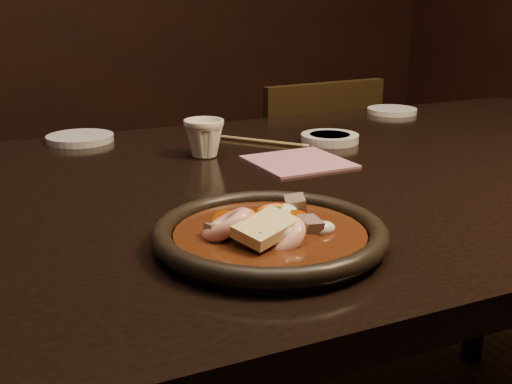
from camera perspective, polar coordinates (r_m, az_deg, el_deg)
name	(u,v)px	position (r m, az deg, el deg)	size (l,w,h in m)	color
table	(337,214)	(1.07, 7.22, -1.96)	(1.60, 0.90, 0.75)	black
chair	(300,205)	(1.86, 3.97, -1.12)	(0.40, 0.40, 0.80)	black
plate	(270,235)	(0.72, 1.25, -3.87)	(0.27, 0.27, 0.03)	black
stirfry	(269,232)	(0.72, 1.13, -3.56)	(0.16, 0.14, 0.06)	#3E1B0B
soy_dish	(330,138)	(1.24, 6.57, 4.78)	(0.11, 0.11, 0.02)	silver
saucer_left	(80,138)	(1.28, -15.37, 4.63)	(0.13, 0.13, 0.01)	silver
saucer_right	(392,111)	(1.57, 12.00, 7.08)	(0.12, 0.12, 0.01)	silver
tea_cup	(204,137)	(1.12, -4.64, 4.91)	(0.07, 0.07, 0.07)	white
chopsticks	(247,140)	(1.24, -0.79, 4.67)	(0.17, 0.20, 0.01)	tan
napkin	(299,162)	(1.08, 3.81, 2.70)	(0.15, 0.15, 0.00)	#AF6B7A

